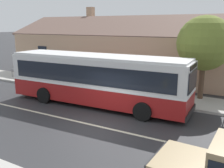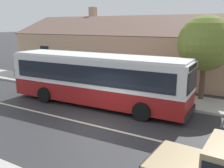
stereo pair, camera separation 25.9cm
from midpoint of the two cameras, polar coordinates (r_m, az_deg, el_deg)
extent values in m
plane|color=#2D2D30|center=(12.50, -4.22, -9.52)|extent=(300.00, 300.00, 0.00)
cube|color=#ADAAA3|center=(17.51, 6.66, -2.59)|extent=(60.00, 3.00, 0.15)
cube|color=beige|center=(12.50, -4.22, -9.51)|extent=(60.00, 0.16, 0.01)
cube|color=tan|center=(25.17, 7.53, 6.62)|extent=(26.24, 9.66, 3.92)
cube|color=brown|center=(22.78, 5.42, 13.19)|extent=(26.84, 4.89, 1.94)
cube|color=brown|center=(27.26, 9.67, 13.07)|extent=(26.84, 4.89, 1.94)
cube|color=tan|center=(29.31, -5.18, 15.94)|extent=(0.70, 0.70, 1.20)
cube|color=black|center=(26.17, -15.89, 6.92)|extent=(1.10, 0.06, 1.30)
cube|color=#4C3323|center=(19.49, 12.84, 1.75)|extent=(1.00, 0.06, 2.10)
cube|color=maroon|center=(15.50, -4.08, -1.84)|extent=(11.44, 2.85, 1.05)
cube|color=white|center=(15.36, -4.12, 0.24)|extent=(11.46, 2.87, 0.10)
cube|color=silver|center=(15.20, -4.17, 3.28)|extent=(11.44, 2.85, 1.55)
cube|color=silver|center=(15.07, -4.22, 6.40)|extent=(11.21, 2.72, 0.12)
cube|color=black|center=(16.29, -1.83, 3.62)|extent=(10.45, 0.36, 1.05)
cube|color=black|center=(14.17, -6.84, 2.07)|extent=(10.45, 0.36, 1.05)
cube|color=black|center=(13.20, 17.44, 0.71)|extent=(0.11, 2.20, 1.05)
cube|color=black|center=(13.07, 17.66, 3.86)|extent=(0.09, 1.75, 0.24)
cube|color=black|center=(13.65, 17.02, -6.30)|extent=(0.16, 2.50, 0.28)
cube|color=#B21919|center=(17.28, -5.90, -0.29)|extent=(3.18, 0.13, 0.74)
cube|color=black|center=(14.81, 13.34, -0.29)|extent=(0.90, 0.06, 2.36)
cylinder|color=black|center=(15.27, 9.82, -3.42)|extent=(1.01, 0.31, 1.00)
cylinder|color=black|center=(13.02, 6.41, -6.27)|extent=(1.01, 0.31, 1.00)
cylinder|color=black|center=(18.31, -10.37, -0.64)|extent=(1.01, 0.31, 1.00)
cylinder|color=black|center=(16.48, -15.69, -2.48)|extent=(1.01, 0.31, 1.00)
cube|color=#232326|center=(8.19, 9.30, -17.03)|extent=(0.16, 1.74, 0.59)
cube|color=silver|center=(7.64, 7.39, -18.29)|extent=(0.07, 0.24, 0.16)
cube|color=silver|center=(8.64, 10.90, -14.47)|extent=(0.07, 0.24, 0.16)
cylinder|color=black|center=(8.89, 18.46, -17.59)|extent=(0.77, 0.29, 0.76)
cube|color=brown|center=(22.48, -16.23, 1.89)|extent=(1.61, 0.10, 0.04)
cube|color=brown|center=(22.38, -16.50, 1.83)|extent=(1.61, 0.10, 0.04)
cube|color=brown|center=(22.28, -16.76, 1.76)|extent=(1.61, 0.10, 0.04)
cube|color=brown|center=(22.14, -17.04, 2.46)|extent=(1.61, 0.04, 0.10)
cube|color=brown|center=(22.11, -17.07, 2.82)|extent=(1.61, 0.04, 0.10)
cube|color=black|center=(21.97, -15.28, 1.10)|extent=(0.08, 0.43, 0.45)
cube|color=black|center=(22.88, -17.59, 1.42)|extent=(0.08, 0.43, 0.45)
cylinder|color=#4C3828|center=(17.13, 19.34, 0.65)|extent=(0.34, 0.34, 2.62)
sphere|color=olive|center=(16.80, 19.98, 8.77)|extent=(3.45, 3.45, 3.45)
sphere|color=olive|center=(17.02, 18.45, 7.19)|extent=(1.96, 1.96, 1.96)
cylinder|color=slate|center=(25.06, -22.16, 2.40)|extent=(0.06, 0.06, 0.75)
cylinder|color=slate|center=(24.22, -20.52, 2.19)|extent=(0.06, 0.06, 0.75)
cylinder|color=slate|center=(24.58, -21.43, 3.15)|extent=(1.10, 0.06, 0.06)
camera|label=1|loc=(0.13, -90.49, -0.12)|focal=40.00mm
camera|label=2|loc=(0.13, 89.51, 0.12)|focal=40.00mm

